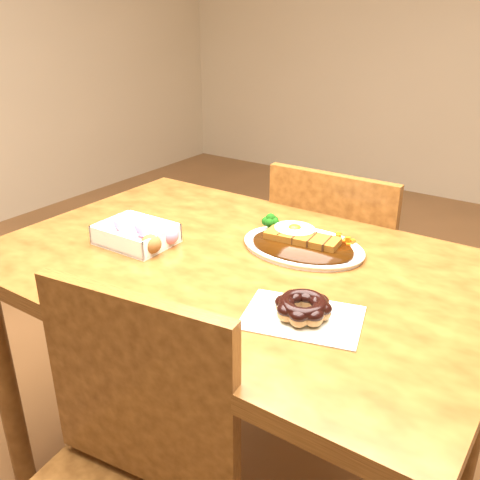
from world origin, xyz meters
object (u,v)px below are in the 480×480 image
Objects in this scene: table at (238,296)px; pon_de_ring at (303,308)px; katsu_curry_plate at (302,243)px; donut_box at (136,233)px; chair_far at (341,279)px.

table is 4.59× the size of pon_de_ring.
katsu_curry_plate is 0.42m from donut_box.
table is 0.31m from donut_box.
pon_de_ring is (0.25, -0.14, 0.12)m from table.
katsu_curry_plate is (0.05, -0.39, 0.29)m from chair_far.
katsu_curry_plate reaches higher than donut_box.
chair_far reaches higher than katsu_curry_plate.
chair_far is at bearing 107.16° from pon_de_ring.
table is 0.21m from katsu_curry_plate.
pon_de_ring is (0.52, -0.08, -0.00)m from donut_box.
table is at bearing 13.24° from donut_box.
donut_box is (-0.37, -0.21, 0.01)m from katsu_curry_plate.
chair_far is 0.77m from pon_de_ring.
donut_box is (-0.27, -0.06, 0.13)m from table.
table is 5.56× the size of donut_box.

